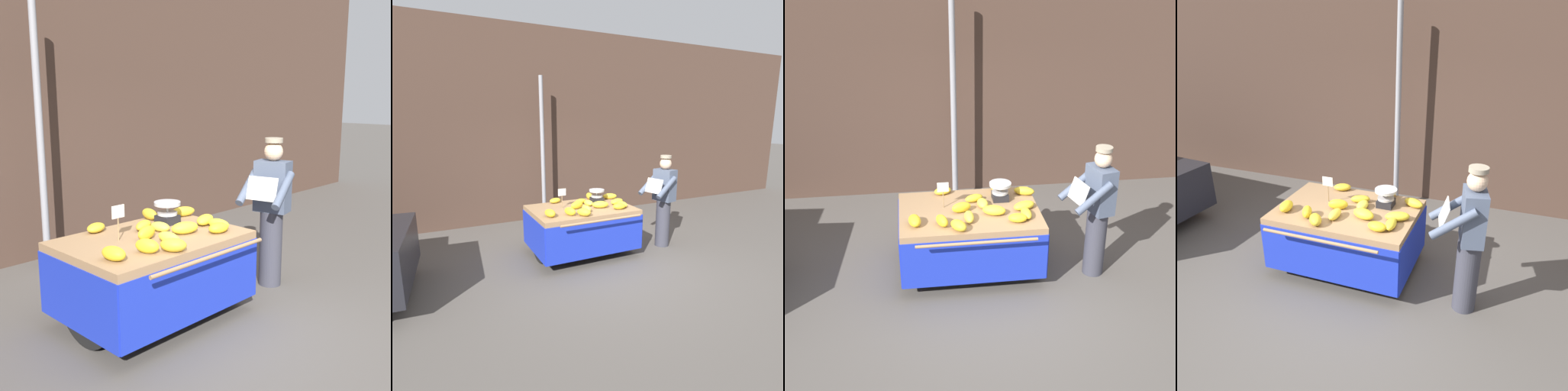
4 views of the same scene
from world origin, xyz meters
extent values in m
plane|color=#514C47|center=(0.00, 0.00, 0.00)|extent=(60.00, 60.00, 0.00)
cube|color=#473328|center=(0.00, 3.13, 2.18)|extent=(16.00, 0.24, 4.37)
cylinder|color=gray|center=(-0.28, 2.60, 1.63)|extent=(0.09, 0.09, 3.26)
cube|color=#93704C|center=(-0.29, 0.55, 0.81)|extent=(1.73, 1.20, 0.08)
cylinder|color=black|center=(-1.07, 0.55, 0.40)|extent=(0.05, 0.80, 0.80)
cylinder|color=#B7B7BC|center=(-1.10, 0.55, 0.40)|extent=(0.01, 0.14, 0.14)
cylinder|color=black|center=(0.50, 0.55, 0.40)|extent=(0.05, 0.80, 0.80)
cylinder|color=#B7B7BC|center=(0.53, 0.55, 0.40)|extent=(0.01, 0.14, 0.14)
cylinder|color=#4C4742|center=(-0.29, 1.07, 0.39)|extent=(0.05, 0.05, 0.77)
cube|color=#192DB2|center=(-0.29, -0.05, 0.47)|extent=(1.73, 0.02, 0.60)
cube|color=#192DB2|center=(-0.29, 1.15, 0.47)|extent=(1.73, 0.02, 0.60)
cube|color=#192DB2|center=(-1.15, 0.55, 0.47)|extent=(0.02, 1.20, 0.60)
cube|color=#192DB2|center=(0.58, 0.55, 0.47)|extent=(0.02, 1.20, 0.60)
cylinder|color=#93704C|center=(-0.29, -0.23, 0.83)|extent=(1.38, 0.04, 0.04)
cube|color=black|center=(0.14, 0.79, 0.90)|extent=(0.20, 0.20, 0.09)
cylinder|color=#B7B7BC|center=(0.14, 0.79, 1.00)|extent=(0.02, 0.02, 0.11)
cylinder|color=#B7B7BC|center=(0.14, 0.79, 1.07)|extent=(0.28, 0.28, 0.04)
cylinder|color=#B7B7BC|center=(0.14, 0.79, 0.96)|extent=(0.21, 0.21, 0.03)
cylinder|color=#997A51|center=(-0.60, 0.67, 0.96)|extent=(0.01, 0.01, 0.22)
cube|color=white|center=(-0.60, 0.66, 1.13)|extent=(0.14, 0.01, 0.12)
ellipsoid|color=gold|center=(0.12, 1.06, 0.91)|extent=(0.15, 0.27, 0.12)
ellipsoid|color=gold|center=(0.48, 0.89, 0.91)|extent=(0.29, 0.21, 0.11)
ellipsoid|color=yellow|center=(-0.32, 0.28, 0.90)|extent=(0.11, 0.26, 0.10)
ellipsoid|color=yellow|center=(0.00, 0.39, 0.91)|extent=(0.32, 0.24, 0.12)
ellipsoid|color=gold|center=(-0.97, 0.25, 0.91)|extent=(0.18, 0.26, 0.12)
ellipsoid|color=yellow|center=(0.38, 0.28, 0.90)|extent=(0.13, 0.27, 0.10)
ellipsoid|color=gold|center=(-0.20, 0.78, 0.90)|extent=(0.27, 0.19, 0.10)
ellipsoid|color=yellow|center=(0.39, 0.48, 0.90)|extent=(0.33, 0.25, 0.10)
ellipsoid|color=gold|center=(-0.58, 1.06, 0.90)|extent=(0.27, 0.22, 0.09)
ellipsoid|color=gold|center=(-0.65, 0.19, 0.92)|extent=(0.19, 0.25, 0.13)
ellipsoid|color=yellow|center=(-0.11, 0.63, 0.90)|extent=(0.14, 0.24, 0.09)
ellipsoid|color=gold|center=(-0.39, 0.51, 0.92)|extent=(0.27, 0.18, 0.13)
ellipsoid|color=gold|center=(-0.47, 0.06, 0.91)|extent=(0.25, 0.27, 0.12)
ellipsoid|color=gold|center=(0.25, 0.17, 0.90)|extent=(0.24, 0.18, 0.10)
cylinder|color=#383842|center=(1.27, 0.26, 0.44)|extent=(0.26, 0.26, 0.88)
cube|color=#475166|center=(1.27, 0.26, 1.17)|extent=(0.31, 0.42, 0.58)
sphere|color=#DBB28E|center=(1.27, 0.26, 1.56)|extent=(0.21, 0.21, 0.21)
cylinder|color=gray|center=(1.27, 0.26, 1.69)|extent=(0.20, 0.20, 0.05)
cylinder|color=#475166|center=(1.11, 0.01, 1.18)|extent=(0.49, 0.20, 0.37)
cylinder|color=#475166|center=(1.02, 0.42, 1.18)|extent=(0.49, 0.20, 0.37)
cube|color=silver|center=(0.98, 0.19, 1.19)|extent=(0.17, 0.35, 0.25)
camera|label=1|loc=(-3.30, -2.97, 2.22)|focal=45.78mm
camera|label=2|loc=(-2.62, -4.49, 2.32)|focal=30.42mm
camera|label=3|loc=(-0.97, -5.59, 4.00)|focal=51.44mm
camera|label=4|loc=(1.59, -3.54, 3.09)|focal=36.99mm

